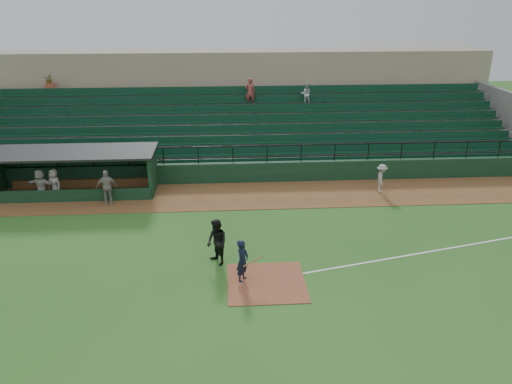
{
  "coord_description": "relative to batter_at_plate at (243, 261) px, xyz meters",
  "views": [
    {
      "loc": [
        -1.51,
        -17.56,
        10.37
      ],
      "look_at": [
        0.0,
        5.0,
        1.4
      ],
      "focal_mm": 35.06,
      "sensor_mm": 36.0,
      "label": 1
    }
  ],
  "objects": [
    {
      "name": "dugout_player_b",
      "position": [
        -9.74,
        8.96,
        0.01
      ],
      "size": [
        0.99,
        0.9,
        1.7
      ],
      "primitive_type": "imported",
      "rotation": [
        0.0,
        0.0,
        -0.55
      ],
      "color": "#A29C97",
      "rests_on": "warning_track"
    },
    {
      "name": "stadium_structure",
      "position": [
        0.9,
        17.21,
        1.44
      ],
      "size": [
        38.0,
        13.08,
        6.4
      ],
      "color": "black",
      "rests_on": "ground"
    },
    {
      "name": "warning_track",
      "position": [
        0.9,
        8.75,
        -0.85
      ],
      "size": [
        40.0,
        4.0,
        0.03
      ],
      "primitive_type": "cube",
      "color": "brown",
      "rests_on": "ground"
    },
    {
      "name": "home_plate_dirt",
      "position": [
        0.9,
        -0.25,
        -0.85
      ],
      "size": [
        3.0,
        3.0,
        0.03
      ],
      "primitive_type": "cube",
      "color": "brown",
      "rests_on": "ground"
    },
    {
      "name": "runner",
      "position": [
        8.11,
        8.78,
        -0.03
      ],
      "size": [
        0.82,
        1.15,
        1.61
      ],
      "primitive_type": "imported",
      "rotation": [
        0.0,
        0.0,
        1.33
      ],
      "color": "#9D9993",
      "rests_on": "warning_track"
    },
    {
      "name": "batter_at_plate",
      "position": [
        0.0,
        0.0,
        0.0
      ],
      "size": [
        1.12,
        0.75,
        1.73
      ],
      "color": "black",
      "rests_on": "ground"
    },
    {
      "name": "dugout_player_c",
      "position": [
        -10.37,
        8.74,
        0.05
      ],
      "size": [
        1.72,
        0.82,
        1.78
      ],
      "primitive_type": "imported",
      "rotation": [
        0.0,
        0.0,
        2.96
      ],
      "color": "#A9A29E",
      "rests_on": "warning_track"
    },
    {
      "name": "dugout_player_a",
      "position": [
        -6.79,
        8.03,
        0.11
      ],
      "size": [
        1.18,
        0.71,
        1.88
      ],
      "primitive_type": "imported",
      "rotation": [
        0.0,
        0.0,
        0.24
      ],
      "color": "gray",
      "rests_on": "warning_track"
    },
    {
      "name": "dugout",
      "position": [
        -8.85,
        10.31,
        0.47
      ],
      "size": [
        8.9,
        3.2,
        2.42
      ],
      "color": "black",
      "rests_on": "ground"
    },
    {
      "name": "umpire",
      "position": [
        -0.99,
        1.39,
        0.11
      ],
      "size": [
        1.14,
        1.2,
        1.95
      ],
      "primitive_type": "imported",
      "rotation": [
        0.0,
        0.0,
        -0.99
      ],
      "color": "black",
      "rests_on": "ground"
    },
    {
      "name": "foul_line",
      "position": [
        8.9,
        1.95,
        -0.86
      ],
      "size": [
        17.49,
        4.44,
        0.01
      ],
      "primitive_type": "cube",
      "rotation": [
        0.0,
        0.0,
        0.24
      ],
      "color": "white",
      "rests_on": "ground"
    },
    {
      "name": "ground",
      "position": [
        0.9,
        0.75,
        -0.87
      ],
      "size": [
        90.0,
        90.0,
        0.0
      ],
      "primitive_type": "plane",
      "color": "#275A1D",
      "rests_on": "ground"
    }
  ]
}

